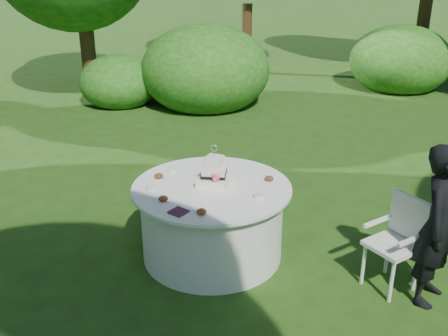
{
  "coord_description": "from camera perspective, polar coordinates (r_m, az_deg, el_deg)",
  "views": [
    {
      "loc": [
        2.88,
        -3.61,
        2.92
      ],
      "look_at": [
        0.15,
        0.0,
        1.0
      ],
      "focal_mm": 42.0,
      "sensor_mm": 36.0,
      "label": 1
    }
  ],
  "objects": [
    {
      "name": "petal_cups",
      "position": [
        4.96,
        -2.77,
        -2.43
      ],
      "size": [
        1.01,
        1.05,
        0.05
      ],
      "color": "#562D16",
      "rests_on": "table"
    },
    {
      "name": "table",
      "position": [
        5.27,
        -1.31,
        -5.75
      ],
      "size": [
        1.56,
        1.56,
        0.77
      ],
      "color": "silver",
      "rests_on": "ground"
    },
    {
      "name": "napkins",
      "position": [
        4.61,
        -4.98,
        -4.78
      ],
      "size": [
        0.14,
        0.14,
        0.02
      ],
      "primitive_type": "cube",
      "color": "#441D34",
      "rests_on": "table"
    },
    {
      "name": "chair",
      "position": [
        5.01,
        18.54,
        -7.01
      ],
      "size": [
        0.52,
        0.52,
        0.88
      ],
      "color": "silver",
      "rests_on": "ground"
    },
    {
      "name": "ground",
      "position": [
        5.46,
        -1.27,
        -9.33
      ],
      "size": [
        80.0,
        80.0,
        0.0
      ],
      "primitive_type": "plane",
      "color": "#223D10",
      "rests_on": "ground"
    },
    {
      "name": "cake",
      "position": [
        5.07,
        -1.07,
        -0.68
      ],
      "size": [
        0.37,
        0.37,
        0.42
      ],
      "color": "white",
      "rests_on": "table"
    },
    {
      "name": "feather_plume",
      "position": [
        4.94,
        -7.75,
        -2.96
      ],
      "size": [
        0.48,
        0.07,
        0.01
      ],
      "primitive_type": "ellipsoid",
      "color": "white",
      "rests_on": "table"
    },
    {
      "name": "guest",
      "position": [
        4.83,
        22.35,
        -5.86
      ],
      "size": [
        0.38,
        0.55,
        1.46
      ],
      "primitive_type": "imported",
      "rotation": [
        0.0,
        0.0,
        1.63
      ],
      "color": "black",
      "rests_on": "ground"
    },
    {
      "name": "votives",
      "position": [
        5.09,
        -3.41,
        -1.78
      ],
      "size": [
        1.16,
        0.58,
        0.04
      ],
      "color": "silver",
      "rests_on": "table"
    }
  ]
}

